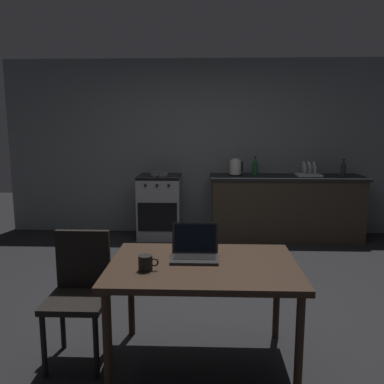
% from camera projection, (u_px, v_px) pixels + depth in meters
% --- Properties ---
extents(ground_plane, '(12.00, 12.00, 0.00)m').
position_uv_depth(ground_plane, '(196.00, 308.00, 3.58)').
color(ground_plane, black).
extents(back_wall, '(6.40, 0.10, 2.56)m').
position_uv_depth(back_wall, '(221.00, 148.00, 5.98)').
color(back_wall, slate).
rests_on(back_wall, ground_plane).
extents(kitchen_counter, '(2.16, 0.64, 0.91)m').
position_uv_depth(kitchen_counter, '(285.00, 207.00, 5.73)').
color(kitchen_counter, '#382D23').
rests_on(kitchen_counter, ground_plane).
extents(stove_oven, '(0.60, 0.62, 0.91)m').
position_uv_depth(stove_oven, '(160.00, 206.00, 5.80)').
color(stove_oven, gray).
rests_on(stove_oven, ground_plane).
extents(dining_table, '(1.24, 0.87, 0.72)m').
position_uv_depth(dining_table, '(203.00, 273.00, 2.64)').
color(dining_table, '#332319').
rests_on(dining_table, ground_plane).
extents(chair, '(0.40, 0.40, 0.89)m').
position_uv_depth(chair, '(80.00, 287.00, 2.76)').
color(chair, black).
rests_on(chair, ground_plane).
extents(laptop, '(0.32, 0.26, 0.23)m').
position_uv_depth(laptop, '(195.00, 252.00, 2.72)').
color(laptop, '#232326').
rests_on(laptop, dining_table).
extents(electric_kettle, '(0.19, 0.17, 0.24)m').
position_uv_depth(electric_kettle, '(235.00, 168.00, 5.67)').
color(electric_kettle, black).
rests_on(electric_kettle, kitchen_counter).
extents(bottle, '(0.07, 0.07, 0.24)m').
position_uv_depth(bottle, '(343.00, 169.00, 5.56)').
color(bottle, '#2D2D33').
rests_on(bottle, kitchen_counter).
extents(frying_pan, '(0.27, 0.44, 0.05)m').
position_uv_depth(frying_pan, '(159.00, 174.00, 5.69)').
color(frying_pan, gray).
rests_on(frying_pan, stove_oven).
extents(coffee_mug, '(0.13, 0.09, 0.10)m').
position_uv_depth(coffee_mug, '(146.00, 263.00, 2.50)').
color(coffee_mug, black).
rests_on(coffee_mug, dining_table).
extents(dish_rack, '(0.34, 0.26, 0.21)m').
position_uv_depth(dish_rack, '(309.00, 173.00, 5.64)').
color(dish_rack, silver).
rests_on(dish_rack, kitchen_counter).
extents(bottle_b, '(0.08, 0.08, 0.27)m').
position_uv_depth(bottle_b, '(255.00, 166.00, 5.73)').
color(bottle_b, '#19592D').
rests_on(bottle_b, kitchen_counter).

